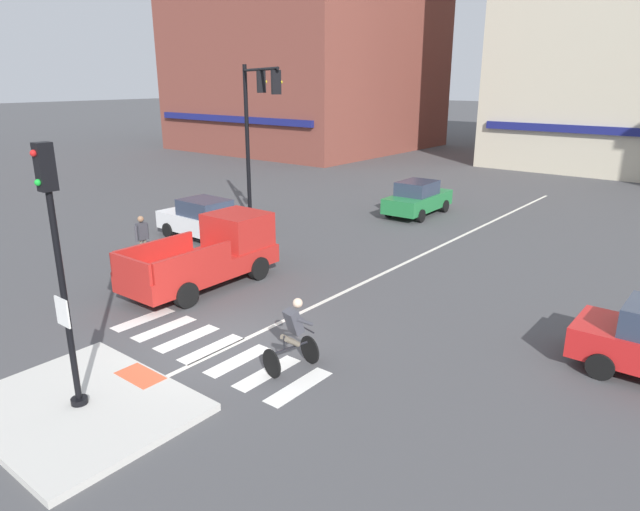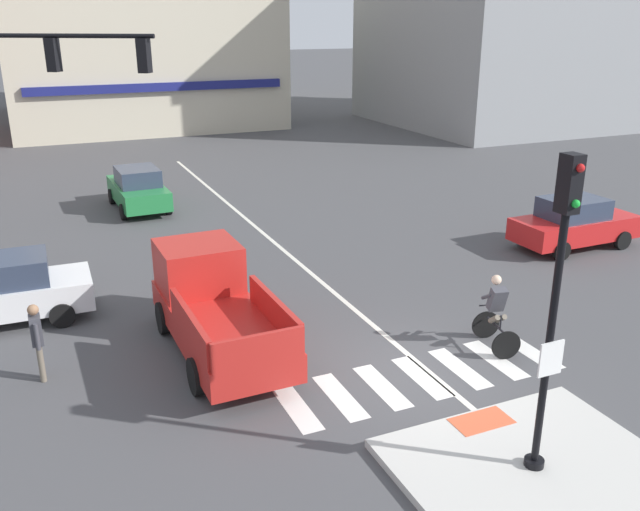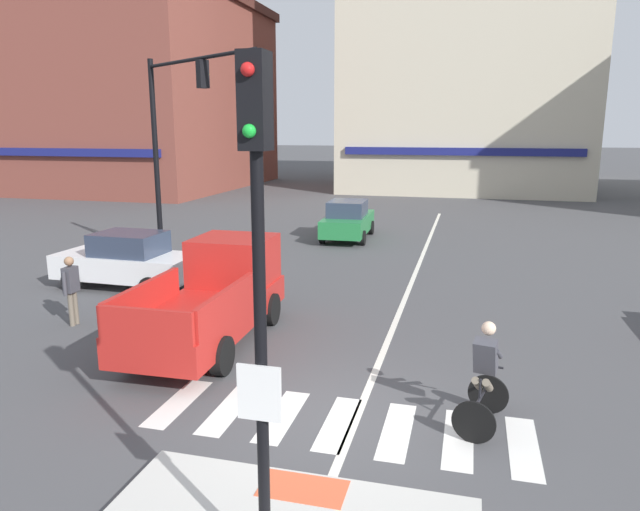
{
  "view_description": "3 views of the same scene",
  "coord_description": "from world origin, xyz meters",
  "px_view_note": "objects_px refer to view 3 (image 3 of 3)",
  "views": [
    {
      "loc": [
        9.78,
        -8.12,
        6.28
      ],
      "look_at": [
        0.96,
        2.86,
        1.83
      ],
      "focal_mm": 31.61,
      "sensor_mm": 36.0,
      "label": 1
    },
    {
      "loc": [
        -6.82,
        -10.4,
        6.97
      ],
      "look_at": [
        -0.63,
        3.63,
        1.53
      ],
      "focal_mm": 37.46,
      "sensor_mm": 36.0,
      "label": 2
    },
    {
      "loc": [
        1.85,
        -8.4,
        4.59
      ],
      "look_at": [
        -1.44,
        4.24,
        1.73
      ],
      "focal_mm": 32.62,
      "sensor_mm": 36.0,
      "label": 3
    }
  ],
  "objects_px": {
    "signal_pole": "(259,282)",
    "traffic_light_mast": "(181,122)",
    "car_white_cross_left": "(127,260)",
    "pickup_truck_red_westbound_near": "(216,295)",
    "pedestrian_at_curb_left": "(71,285)",
    "car_green_westbound_distant": "(348,220)",
    "cyclist": "(484,374)"
  },
  "relations": [
    {
      "from": "cyclist",
      "to": "pedestrian_at_curb_left",
      "type": "distance_m",
      "value": 9.69
    },
    {
      "from": "car_green_westbound_distant",
      "to": "pedestrian_at_curb_left",
      "type": "height_order",
      "value": "pedestrian_at_curb_left"
    },
    {
      "from": "signal_pole",
      "to": "traffic_light_mast",
      "type": "distance_m",
      "value": 14.2
    },
    {
      "from": "signal_pole",
      "to": "car_green_westbound_distant",
      "type": "height_order",
      "value": "signal_pole"
    },
    {
      "from": "car_green_westbound_distant",
      "to": "traffic_light_mast",
      "type": "bearing_deg",
      "value": -120.64
    },
    {
      "from": "car_green_westbound_distant",
      "to": "pickup_truck_red_westbound_near",
      "type": "bearing_deg",
      "value": -91.78
    },
    {
      "from": "signal_pole",
      "to": "pedestrian_at_curb_left",
      "type": "height_order",
      "value": "signal_pole"
    },
    {
      "from": "car_white_cross_left",
      "to": "pickup_truck_red_westbound_near",
      "type": "xyz_separation_m",
      "value": [
        4.31,
        -3.24,
        0.17
      ]
    },
    {
      "from": "traffic_light_mast",
      "to": "cyclist",
      "type": "bearing_deg",
      "value": -41.68
    },
    {
      "from": "traffic_light_mast",
      "to": "car_white_cross_left",
      "type": "height_order",
      "value": "traffic_light_mast"
    },
    {
      "from": "car_green_westbound_distant",
      "to": "pedestrian_at_curb_left",
      "type": "relative_size",
      "value": 2.49
    },
    {
      "from": "signal_pole",
      "to": "cyclist",
      "type": "bearing_deg",
      "value": 60.56
    },
    {
      "from": "traffic_light_mast",
      "to": "car_green_westbound_distant",
      "type": "bearing_deg",
      "value": 59.36
    },
    {
      "from": "car_white_cross_left",
      "to": "cyclist",
      "type": "bearing_deg",
      "value": -30.4
    },
    {
      "from": "car_green_westbound_distant",
      "to": "signal_pole",
      "type": "bearing_deg",
      "value": -80.65
    },
    {
      "from": "car_white_cross_left",
      "to": "traffic_light_mast",
      "type": "bearing_deg",
      "value": 73.81
    },
    {
      "from": "signal_pole",
      "to": "car_green_westbound_distant",
      "type": "distance_m",
      "value": 19.33
    },
    {
      "from": "signal_pole",
      "to": "pickup_truck_red_westbound_near",
      "type": "relative_size",
      "value": 0.99
    },
    {
      "from": "traffic_light_mast",
      "to": "pickup_truck_red_westbound_near",
      "type": "bearing_deg",
      "value": -57.48
    },
    {
      "from": "traffic_light_mast",
      "to": "car_green_westbound_distant",
      "type": "height_order",
      "value": "traffic_light_mast"
    },
    {
      "from": "signal_pole",
      "to": "pedestrian_at_curb_left",
      "type": "bearing_deg",
      "value": 138.02
    },
    {
      "from": "car_white_cross_left",
      "to": "pedestrian_at_curb_left",
      "type": "relative_size",
      "value": 2.48
    },
    {
      "from": "car_green_westbound_distant",
      "to": "cyclist",
      "type": "bearing_deg",
      "value": -70.51
    },
    {
      "from": "signal_pole",
      "to": "car_white_cross_left",
      "type": "distance_m",
      "value": 12.74
    },
    {
      "from": "car_green_westbound_distant",
      "to": "pedestrian_at_curb_left",
      "type": "bearing_deg",
      "value": -107.91
    },
    {
      "from": "pedestrian_at_curb_left",
      "to": "car_white_cross_left",
      "type": "bearing_deg",
      "value": 101.12
    },
    {
      "from": "traffic_light_mast",
      "to": "car_white_cross_left",
      "type": "distance_m",
      "value": 4.71
    },
    {
      "from": "car_white_cross_left",
      "to": "pedestrian_at_curb_left",
      "type": "bearing_deg",
      "value": -78.88
    },
    {
      "from": "cyclist",
      "to": "pickup_truck_red_westbound_near",
      "type": "bearing_deg",
      "value": 155.19
    },
    {
      "from": "pickup_truck_red_westbound_near",
      "to": "car_white_cross_left",
      "type": "bearing_deg",
      "value": 143.07
    },
    {
      "from": "pickup_truck_red_westbound_near",
      "to": "pedestrian_at_curb_left",
      "type": "xyz_separation_m",
      "value": [
        -3.65,
        -0.1,
        0.0
      ]
    },
    {
      "from": "signal_pole",
      "to": "car_green_westbound_distant",
      "type": "relative_size",
      "value": 1.22
    }
  ]
}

